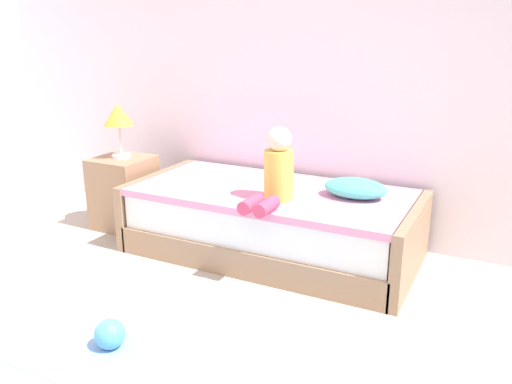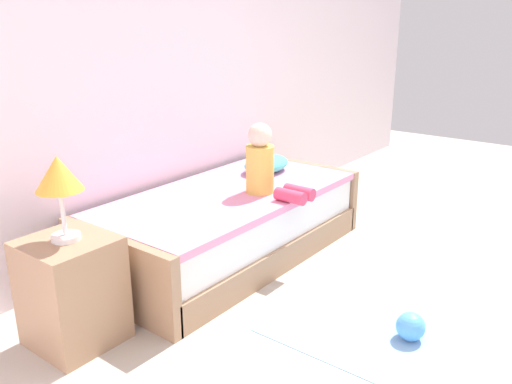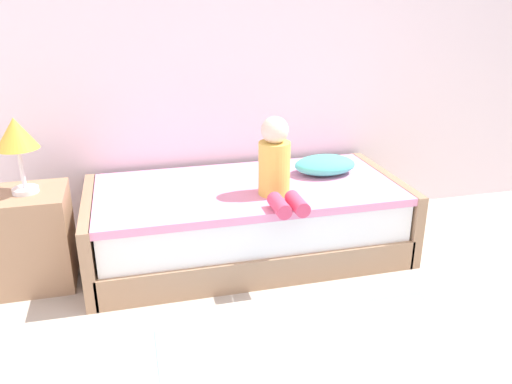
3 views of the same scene
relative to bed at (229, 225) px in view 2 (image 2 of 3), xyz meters
The scene contains 8 objects.
wall_rear 1.43m from the bed, 51.45° to the left, with size 7.20×0.10×2.90m, color white.
bed is the anchor object (origin of this frame).
nightstand 1.35m from the bed, behind, with size 0.44×0.44×0.60m, color #997556.
table_lamp 1.52m from the bed, behind, with size 0.24×0.24×0.45m.
child_figure 0.53m from the bed, 59.12° to the right, with size 0.20×0.51×0.50m.
pillow 0.68m from the bed, ahead, with size 0.44×0.30×0.13m, color #4CCCBC.
toy_ball 1.52m from the bed, 98.63° to the right, with size 0.16×0.16×0.16m, color #4C99E5.
area_rug 1.33m from the bed, 85.44° to the right, with size 1.60×1.10×0.01m, color #7AA8CC.
Camera 2 is at (-3.25, -0.38, 1.70)m, focal length 37.47 mm.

